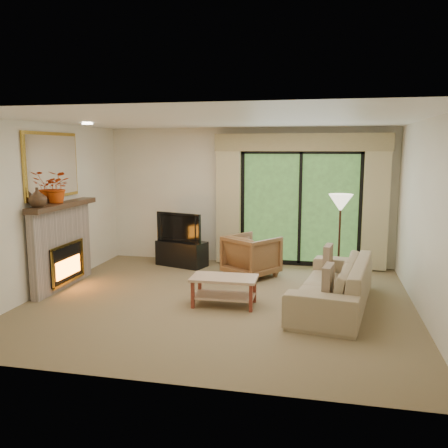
% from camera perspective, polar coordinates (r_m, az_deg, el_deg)
% --- Properties ---
extents(floor, '(5.50, 5.50, 0.00)m').
position_cam_1_polar(floor, '(7.01, -0.52, -9.30)').
color(floor, olive).
rests_on(floor, ground).
extents(ceiling, '(5.50, 5.50, 0.00)m').
position_cam_1_polar(ceiling, '(6.67, -0.56, 12.43)').
color(ceiling, white).
rests_on(ceiling, ground).
extents(wall_back, '(5.00, 0.00, 5.00)m').
position_cam_1_polar(wall_back, '(9.15, 2.91, 3.36)').
color(wall_back, '#F0E2CA').
rests_on(wall_back, ground).
extents(wall_front, '(5.00, 0.00, 5.00)m').
position_cam_1_polar(wall_front, '(4.35, -7.83, -3.08)').
color(wall_front, '#F0E2CA').
rests_on(wall_front, ground).
extents(wall_left, '(0.00, 5.00, 5.00)m').
position_cam_1_polar(wall_left, '(7.79, -20.68, 1.79)').
color(wall_left, '#F0E2CA').
rests_on(wall_left, ground).
extents(wall_right, '(0.00, 5.00, 5.00)m').
position_cam_1_polar(wall_right, '(6.68, 23.14, 0.51)').
color(wall_right, '#F0E2CA').
rests_on(wall_right, ground).
extents(fireplace, '(0.24, 1.70, 1.37)m').
position_cam_1_polar(fireplace, '(7.99, -18.94, -2.42)').
color(fireplace, gray).
rests_on(fireplace, floor).
extents(mirror, '(0.07, 1.45, 1.02)m').
position_cam_1_polar(mirror, '(7.89, -19.95, 6.65)').
color(mirror, gold).
rests_on(mirror, wall_left).
extents(sliding_door, '(2.26, 0.10, 2.16)m').
position_cam_1_polar(sliding_door, '(9.02, 9.14, 1.89)').
color(sliding_door, black).
rests_on(sliding_door, floor).
extents(curtain_left, '(0.45, 0.18, 2.35)m').
position_cam_1_polar(curtain_left, '(9.07, 0.56, 2.68)').
color(curtain_left, '#C5B586').
rests_on(curtain_left, floor).
extents(curtain_right, '(0.45, 0.18, 2.35)m').
position_cam_1_polar(curtain_right, '(8.93, 17.80, 2.15)').
color(curtain_right, '#C5B586').
rests_on(curtain_right, floor).
extents(cornice, '(3.20, 0.24, 0.32)m').
position_cam_1_polar(cornice, '(8.86, 9.30, 9.67)').
color(cornice, tan).
rests_on(cornice, wall_back).
extents(media_console, '(1.03, 0.69, 0.47)m').
position_cam_1_polar(media_console, '(9.06, -5.09, -3.54)').
color(media_console, black).
rests_on(media_console, floor).
extents(tv, '(0.96, 0.41, 0.55)m').
position_cam_1_polar(tv, '(8.96, -5.14, -0.34)').
color(tv, black).
rests_on(tv, media_console).
extents(armchair, '(1.10, 1.10, 0.73)m').
position_cam_1_polar(armchair, '(8.28, 3.34, -3.82)').
color(armchair, brown).
rests_on(armchair, floor).
extents(sofa, '(1.25, 2.42, 0.67)m').
position_cam_1_polar(sofa, '(6.87, 12.99, -6.99)').
color(sofa, '#9D8969').
rests_on(sofa, floor).
extents(pillow_near, '(0.16, 0.40, 0.39)m').
position_cam_1_polar(pillow_near, '(6.17, 12.41, -6.60)').
color(pillow_near, brown).
rests_on(pillow_near, sofa).
extents(pillow_far, '(0.16, 0.39, 0.37)m').
position_cam_1_polar(pillow_far, '(7.46, 12.39, -3.90)').
color(pillow_far, brown).
rests_on(pillow_far, sofa).
extents(coffee_table, '(0.94, 0.53, 0.42)m').
position_cam_1_polar(coffee_table, '(6.79, 0.03, -8.06)').
color(coffee_table, tan).
rests_on(coffee_table, floor).
extents(floor_lamp, '(0.48, 0.48, 1.47)m').
position_cam_1_polar(floor_lamp, '(8.05, 13.70, -1.73)').
color(floor_lamp, beige).
rests_on(floor_lamp, floor).
extents(vase, '(0.30, 0.30, 0.28)m').
position_cam_1_polar(vase, '(7.36, -21.54, 3.00)').
color(vase, '#3F2A1B').
rests_on(vase, fireplace).
extents(branches, '(0.49, 0.44, 0.49)m').
position_cam_1_polar(branches, '(7.79, -19.44, 4.19)').
color(branches, '#CB420D').
rests_on(branches, fireplace).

